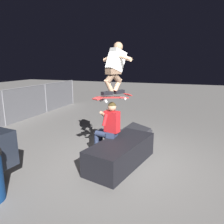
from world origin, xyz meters
name	(u,v)px	position (x,y,z in m)	size (l,w,h in m)	color
ground_plane	(120,160)	(0.00, 0.00, 0.00)	(40.00, 40.00, 0.00)	slate
ledge_box_main	(121,153)	(-0.19, -0.08, 0.28)	(1.89, 0.79, 0.55)	black
person_sitting_on_ledge	(108,126)	(0.06, 0.33, 0.78)	(0.59, 0.78, 1.39)	#2D3856
skateboard	(113,97)	(-0.05, 0.16, 1.51)	(0.99, 0.67, 0.13)	#B72D2D
skater_airborne	(115,66)	(0.00, 0.13, 2.20)	(0.63, 0.81, 1.12)	black
kicker_ramp	(129,135)	(1.57, 0.23, 0.07)	(1.38, 1.34, 0.43)	#28282D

